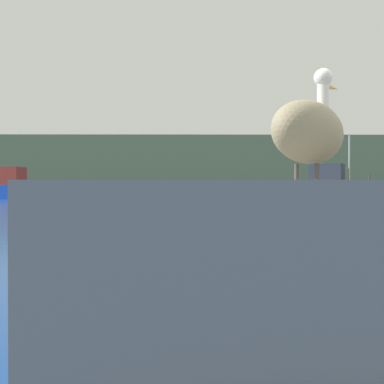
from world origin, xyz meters
TOP-DOWN VIEW (x-y plane):
  - hillside_backdrop at (0.00, 61.88)m, footprint 140.00×10.41m
  - pier_dock at (-1.34, -0.99)m, footprint 3.04×2.97m
  - pelican at (-1.33, -0.97)m, footprint 0.86×1.17m
  - fishing_boat_blue at (-16.32, 32.79)m, footprint 5.69×2.96m
  - fishing_boat_orange at (7.92, 31.67)m, footprint 7.94×5.69m
  - mooring_buoy at (-4.28, 12.50)m, footprint 0.65×0.65m

SIDE VIEW (x-z plane):
  - mooring_buoy at x=-4.28m, z-range 0.00..0.65m
  - pier_dock at x=-1.34m, z-range 0.00..0.86m
  - fishing_boat_blue at x=-16.32m, z-range -1.73..3.39m
  - fishing_boat_orange at x=7.92m, z-range -1.51..3.28m
  - pelican at x=-1.33m, z-range 0.79..1.67m
  - hillside_backdrop at x=0.00m, z-range 0.00..7.82m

